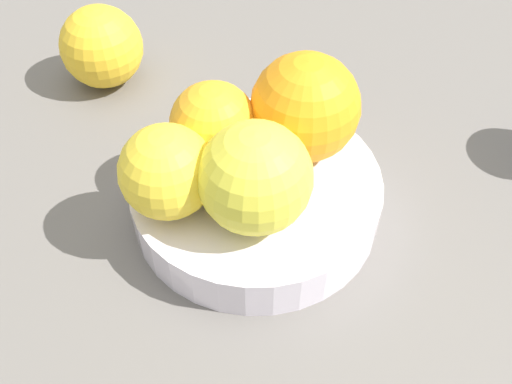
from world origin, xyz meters
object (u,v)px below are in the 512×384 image
Objects in this scene: orange_in_bowl_2 at (167,172)px; orange_loose_0 at (102,47)px; fruit_bowl at (256,196)px; orange_in_bowl_1 at (255,178)px; orange_in_bowl_3 at (305,107)px; orange_in_bowl_0 at (213,125)px.

orange_loose_0 is at bearing -39.48° from orange_in_bowl_2.
orange_in_bowl_1 reaches higher than fruit_bowl.
orange_in_bowl_2 is 0.82× the size of orange_in_bowl_3.
orange_in_bowl_1 is 1.16× the size of orange_in_bowl_2.
fruit_bowl is 2.84× the size of orange_in_bowl_2.
orange_loose_0 is (16.71, -13.77, -3.25)cm from orange_in_bowl_2.
orange_in_bowl_1 reaches higher than orange_loose_0.
orange_in_bowl_0 is 19.12cm from orange_loose_0.
orange_in_bowl_0 is 0.85× the size of orange_loose_0.
orange_in_bowl_3 is at bearing -145.33° from orange_in_bowl_0.
orange_in_bowl_1 is at bearing 115.82° from fruit_bowl.
orange_loose_0 is (21.20, -8.69, 2.22)cm from fruit_bowl.
orange_in_bowl_2 reaches higher than fruit_bowl.
orange_in_bowl_1 is 26.00cm from orange_loose_0.
fruit_bowl is at bearing 157.72° from orange_loose_0.
orange_in_bowl_3 reaches higher than orange_loose_0.
orange_in_bowl_2 is at bearing 140.52° from orange_loose_0.
fruit_bowl is 23.02cm from orange_loose_0.
orange_in_bowl_2 is at bearing 57.77° from orange_in_bowl_3.
orange_in_bowl_1 is 8.11cm from orange_in_bowl_3.
orange_in_bowl_2 is (0.43, 5.89, 0.10)cm from orange_in_bowl_0.
fruit_bowl is 8.71cm from orange_in_bowl_2.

